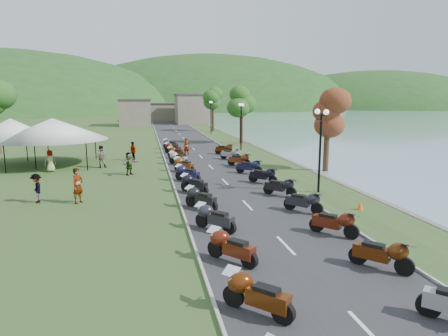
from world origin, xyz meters
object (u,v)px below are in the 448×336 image
pedestrian_a (79,203)px  pedestrian_c (38,203)px  vendor_tent_main (54,142)px  pedestrian_b (101,168)px

pedestrian_a → pedestrian_c: (-2.25, 0.53, 0.00)m
vendor_tent_main → pedestrian_a: 13.86m
pedestrian_a → pedestrian_c: size_ratio=1.21×
pedestrian_c → vendor_tent_main: bearing=167.4°
pedestrian_b → pedestrian_c: pedestrian_b is taller
pedestrian_b → pedestrian_a: bearing=87.0°
vendor_tent_main → pedestrian_c: (1.59, -12.64, -2.00)m
pedestrian_b → pedestrian_c: size_ratio=1.13×
vendor_tent_main → pedestrian_c: bearing=-82.8°
pedestrian_a → pedestrian_b: (0.09, 11.31, 0.00)m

